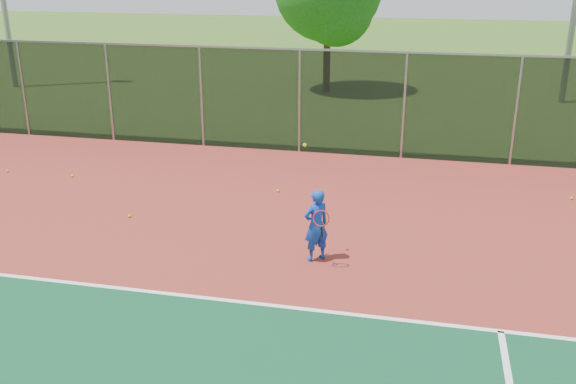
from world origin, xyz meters
name	(u,v)px	position (x,y,z in m)	size (l,w,h in m)	color
court_apron	(363,353)	(0.00, 2.00, 0.01)	(30.00, 20.00, 0.02)	maroon
fence_back	(404,105)	(0.00, 12.00, 1.56)	(30.00, 0.06, 3.03)	black
tennis_player	(316,225)	(-1.22, 4.88, 0.73)	(0.61, 0.71, 2.25)	#123CA9
practice_ball_0	(7,171)	(-10.26, 8.33, 0.06)	(0.07, 0.07, 0.07)	#B5C617
practice_ball_1	(129,216)	(-5.63, 6.07, 0.06)	(0.07, 0.07, 0.07)	#B5C617
practice_ball_2	(278,191)	(-2.79, 8.39, 0.06)	(0.07, 0.07, 0.07)	#B5C617
practice_ball_3	(72,176)	(-8.34, 8.34, 0.06)	(0.07, 0.07, 0.07)	#B5C617
practice_ball_6	(572,198)	(4.16, 9.39, 0.06)	(0.07, 0.07, 0.07)	#B5C617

